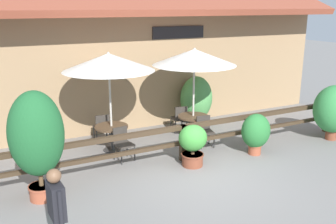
{
  "coord_description": "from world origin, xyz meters",
  "views": [
    {
      "loc": [
        -4.31,
        -6.72,
        3.82
      ],
      "look_at": [
        -0.2,
        1.48,
        1.21
      ],
      "focal_mm": 40.0,
      "sensor_mm": 36.0,
      "label": 1
    }
  ],
  "objects_px": {
    "potted_plant_corner_fern": "(193,143)",
    "potted_plant_tall_tropical": "(196,99)",
    "chair_near_wallside": "(102,127)",
    "potted_plant_entrance_palm": "(256,132)",
    "potted_plant_broad_leaf": "(37,137)",
    "pedestrian": "(56,204)",
    "dining_table_middle": "(193,120)",
    "patio_umbrella_near": "(109,62)",
    "potted_plant_small_flowering": "(334,109)",
    "patio_umbrella_middle": "(194,57)",
    "chair_middle_wallside": "(180,118)",
    "dining_table_near": "(112,131)",
    "chair_middle_streetside": "(205,130)",
    "chair_near_streetside": "(123,142)"
  },
  "relations": [
    {
      "from": "potted_plant_corner_fern",
      "to": "potted_plant_tall_tropical",
      "type": "xyz_separation_m",
      "value": [
        1.81,
        2.88,
        0.28
      ]
    },
    {
      "from": "chair_near_wallside",
      "to": "potted_plant_entrance_palm",
      "type": "xyz_separation_m",
      "value": [
        3.36,
        -2.69,
        0.15
      ]
    },
    {
      "from": "potted_plant_broad_leaf",
      "to": "pedestrian",
      "type": "distance_m",
      "value": 2.22
    },
    {
      "from": "chair_near_wallside",
      "to": "dining_table_middle",
      "type": "bearing_deg",
      "value": 164.21
    },
    {
      "from": "patio_umbrella_near",
      "to": "potted_plant_small_flowering",
      "type": "height_order",
      "value": "patio_umbrella_near"
    },
    {
      "from": "patio_umbrella_middle",
      "to": "potted_plant_corner_fern",
      "type": "bearing_deg",
      "value": -120.57
    },
    {
      "from": "patio_umbrella_near",
      "to": "chair_middle_wallside",
      "type": "relative_size",
      "value": 3.17
    },
    {
      "from": "patio_umbrella_middle",
      "to": "pedestrian",
      "type": "bearing_deg",
      "value": -139.54
    },
    {
      "from": "dining_table_near",
      "to": "potted_plant_entrance_palm",
      "type": "relative_size",
      "value": 0.81
    },
    {
      "from": "chair_middle_streetside",
      "to": "potted_plant_entrance_palm",
      "type": "height_order",
      "value": "potted_plant_entrance_palm"
    },
    {
      "from": "chair_near_wallside",
      "to": "potted_plant_broad_leaf",
      "type": "xyz_separation_m",
      "value": [
        -2.09,
        -2.66,
        0.88
      ]
    },
    {
      "from": "chair_middle_wallside",
      "to": "potted_plant_corner_fern",
      "type": "height_order",
      "value": "potted_plant_corner_fern"
    },
    {
      "from": "dining_table_near",
      "to": "chair_near_streetside",
      "type": "distance_m",
      "value": 0.75
    },
    {
      "from": "patio_umbrella_near",
      "to": "potted_plant_corner_fern",
      "type": "xyz_separation_m",
      "value": [
        1.46,
        -1.85,
        -1.84
      ]
    },
    {
      "from": "potted_plant_small_flowering",
      "to": "potted_plant_tall_tropical",
      "type": "xyz_separation_m",
      "value": [
        -2.81,
        3.08,
        -0.05
      ]
    },
    {
      "from": "patio_umbrella_middle",
      "to": "potted_plant_entrance_palm",
      "type": "xyz_separation_m",
      "value": [
        0.85,
        -1.81,
        -1.8
      ]
    },
    {
      "from": "potted_plant_small_flowering",
      "to": "chair_middle_wallside",
      "type": "bearing_deg",
      "value": 144.86
    },
    {
      "from": "potted_plant_broad_leaf",
      "to": "chair_near_wallside",
      "type": "bearing_deg",
      "value": 51.87
    },
    {
      "from": "chair_near_streetside",
      "to": "potted_plant_entrance_palm",
      "type": "distance_m",
      "value": 3.49
    },
    {
      "from": "potted_plant_small_flowering",
      "to": "potted_plant_entrance_palm",
      "type": "relative_size",
      "value": 1.47
    },
    {
      "from": "potted_plant_entrance_palm",
      "to": "patio_umbrella_middle",
      "type": "bearing_deg",
      "value": 115.05
    },
    {
      "from": "potted_plant_corner_fern",
      "to": "potted_plant_small_flowering",
      "type": "bearing_deg",
      "value": -2.57
    },
    {
      "from": "chair_middle_wallside",
      "to": "potted_plant_small_flowering",
      "type": "relative_size",
      "value": 0.52
    },
    {
      "from": "chair_middle_streetside",
      "to": "pedestrian",
      "type": "xyz_separation_m",
      "value": [
        -4.63,
        -3.29,
        0.53
      ]
    },
    {
      "from": "patio_umbrella_middle",
      "to": "potted_plant_corner_fern",
      "type": "relative_size",
      "value": 2.57
    },
    {
      "from": "potted_plant_small_flowering",
      "to": "potted_plant_corner_fern",
      "type": "xyz_separation_m",
      "value": [
        -4.61,
        0.21,
        -0.33
      ]
    },
    {
      "from": "chair_near_streetside",
      "to": "potted_plant_corner_fern",
      "type": "height_order",
      "value": "potted_plant_corner_fern"
    },
    {
      "from": "patio_umbrella_near",
      "to": "potted_plant_tall_tropical",
      "type": "height_order",
      "value": "patio_umbrella_near"
    },
    {
      "from": "dining_table_middle",
      "to": "potted_plant_entrance_palm",
      "type": "height_order",
      "value": "potted_plant_entrance_palm"
    },
    {
      "from": "patio_umbrella_middle",
      "to": "dining_table_middle",
      "type": "xyz_separation_m",
      "value": [
        0.0,
        0.0,
        -1.86
      ]
    },
    {
      "from": "patio_umbrella_near",
      "to": "potted_plant_tall_tropical",
      "type": "xyz_separation_m",
      "value": [
        3.26,
        1.02,
        -1.55
      ]
    },
    {
      "from": "potted_plant_broad_leaf",
      "to": "potted_plant_tall_tropical",
      "type": "bearing_deg",
      "value": 28.6
    },
    {
      "from": "dining_table_near",
      "to": "chair_middle_streetside",
      "type": "xyz_separation_m",
      "value": [
        2.44,
        -0.82,
        -0.09
      ]
    },
    {
      "from": "chair_middle_streetside",
      "to": "patio_umbrella_near",
      "type": "bearing_deg",
      "value": 172.65
    },
    {
      "from": "chair_middle_wallside",
      "to": "potted_plant_broad_leaf",
      "type": "relative_size",
      "value": 0.37
    },
    {
      "from": "chair_near_wallside",
      "to": "chair_middle_streetside",
      "type": "bearing_deg",
      "value": 151.47
    },
    {
      "from": "dining_table_middle",
      "to": "chair_middle_streetside",
      "type": "bearing_deg",
      "value": -91.85
    },
    {
      "from": "patio_umbrella_near",
      "to": "chair_middle_streetside",
      "type": "height_order",
      "value": "patio_umbrella_near"
    },
    {
      "from": "potted_plant_entrance_palm",
      "to": "chair_near_streetside",
      "type": "bearing_deg",
      "value": 159.65
    },
    {
      "from": "chair_near_streetside",
      "to": "potted_plant_small_flowering",
      "type": "height_order",
      "value": "potted_plant_small_flowering"
    },
    {
      "from": "chair_near_streetside",
      "to": "patio_umbrella_middle",
      "type": "distance_m",
      "value": 3.16
    },
    {
      "from": "patio_umbrella_near",
      "to": "dining_table_middle",
      "type": "relative_size",
      "value": 2.99
    },
    {
      "from": "chair_middle_streetside",
      "to": "potted_plant_corner_fern",
      "type": "bearing_deg",
      "value": -122.59
    },
    {
      "from": "chair_near_wallside",
      "to": "dining_table_middle",
      "type": "relative_size",
      "value": 0.94
    },
    {
      "from": "pedestrian",
      "to": "dining_table_middle",
      "type": "bearing_deg",
      "value": 126.77
    },
    {
      "from": "potted_plant_corner_fern",
      "to": "patio_umbrella_near",
      "type": "bearing_deg",
      "value": 128.16
    },
    {
      "from": "dining_table_near",
      "to": "dining_table_middle",
      "type": "distance_m",
      "value": 2.47
    },
    {
      "from": "dining_table_near",
      "to": "pedestrian",
      "type": "bearing_deg",
      "value": -118.05
    },
    {
      "from": "chair_middle_wallside",
      "to": "pedestrian",
      "type": "distance_m",
      "value": 6.54
    },
    {
      "from": "dining_table_near",
      "to": "chair_near_streetside",
      "type": "bearing_deg",
      "value": -86.42
    }
  ]
}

